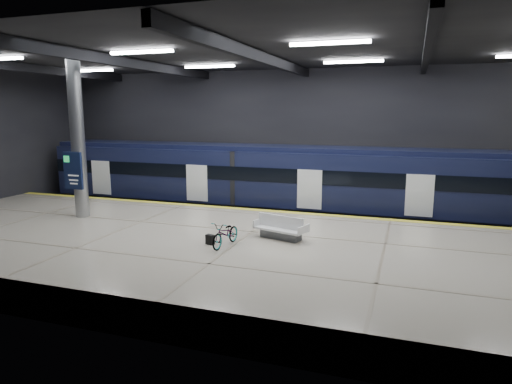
% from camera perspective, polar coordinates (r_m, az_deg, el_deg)
% --- Properties ---
extents(ground, '(30.00, 30.00, 0.00)m').
position_cam_1_polar(ground, '(19.01, 0.54, -7.42)').
color(ground, black).
rests_on(ground, ground).
extents(room_shell, '(30.10, 16.10, 8.05)m').
position_cam_1_polar(room_shell, '(18.13, 0.57, 10.09)').
color(room_shell, black).
rests_on(room_shell, ground).
extents(platform, '(30.00, 11.00, 1.10)m').
position_cam_1_polar(platform, '(16.60, -2.22, -8.07)').
color(platform, beige).
rests_on(platform, ground).
extents(safety_strip, '(30.00, 0.40, 0.01)m').
position_cam_1_polar(safety_strip, '(21.26, 2.90, -2.45)').
color(safety_strip, yellow).
rests_on(safety_strip, platform).
extents(rails, '(30.00, 1.52, 0.16)m').
position_cam_1_polar(rails, '(24.08, 4.70, -3.48)').
color(rails, gray).
rests_on(rails, ground).
extents(train, '(29.40, 2.84, 3.79)m').
position_cam_1_polar(train, '(23.71, 4.59, 1.19)').
color(train, black).
rests_on(train, ground).
extents(bench, '(2.11, 1.33, 0.87)m').
position_cam_1_polar(bench, '(16.80, 3.11, -4.82)').
color(bench, '#595B60').
rests_on(bench, platform).
extents(bicycle, '(0.78, 1.76, 0.89)m').
position_cam_1_polar(bicycle, '(15.86, -3.80, -5.20)').
color(bicycle, '#99999E').
rests_on(bicycle, platform).
extents(pannier_bag, '(0.34, 0.27, 0.35)m').
position_cam_1_polar(pannier_bag, '(16.17, -5.76, -5.93)').
color(pannier_bag, black).
rests_on(pannier_bag, platform).
extents(info_column, '(0.90, 0.78, 6.90)m').
position_cam_1_polar(info_column, '(21.25, -21.42, 6.01)').
color(info_column, '#9EA0A5').
rests_on(info_column, platform).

